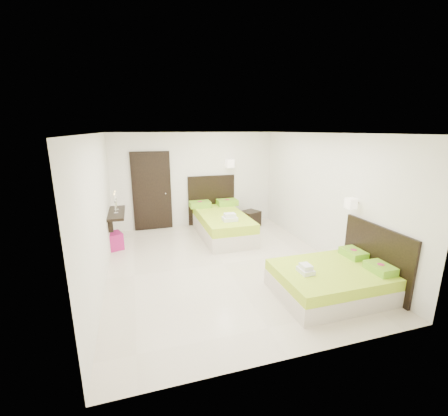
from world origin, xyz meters
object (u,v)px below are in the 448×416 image
object	(u,v)px
bed_double	(335,279)
ottoman	(113,241)
bed_single	(221,222)
nightstand	(250,218)

from	to	relation	value
bed_double	ottoman	xyz separation A→B (m)	(-3.64, 3.11, -0.07)
bed_single	ottoman	size ratio (longest dim) A/B	5.81
nightstand	bed_double	bearing A→B (deg)	-114.49
bed_double	nightstand	size ratio (longest dim) A/B	3.70
ottoman	nightstand	bearing A→B (deg)	11.06
nightstand	ottoman	xyz separation A→B (m)	(-3.65, -0.71, -0.02)
bed_single	ottoman	world-z (taller)	bed_single
bed_single	ottoman	bearing A→B (deg)	-174.87
ottoman	bed_double	bearing A→B (deg)	-40.57
bed_double	nightstand	xyz separation A→B (m)	(0.02, 3.83, -0.05)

